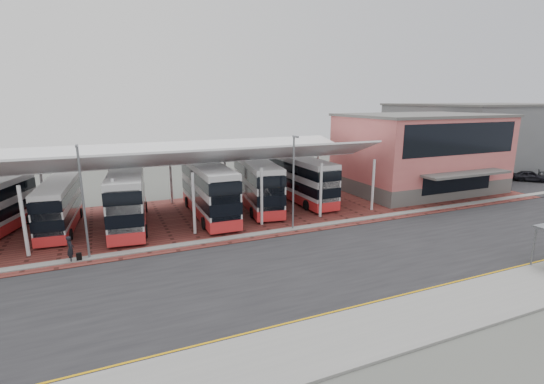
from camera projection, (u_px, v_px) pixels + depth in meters
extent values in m
plane|color=#4B4D47|center=(307.00, 260.00, 27.57)|extent=(140.00, 140.00, 0.00)
cube|color=black|center=(314.00, 265.00, 26.68)|extent=(120.00, 14.00, 0.02)
cube|color=maroon|center=(263.00, 210.00, 39.94)|extent=(72.00, 16.00, 0.06)
cube|color=slate|center=(394.00, 324.00, 19.53)|extent=(120.00, 4.00, 0.14)
cube|color=slate|center=(272.00, 232.00, 33.09)|extent=(120.00, 0.80, 0.14)
cube|color=#D29507|center=(369.00, 306.00, 21.32)|extent=(120.00, 0.12, 0.01)
cube|color=#D29507|center=(366.00, 304.00, 21.59)|extent=(120.00, 0.12, 0.01)
cylinder|color=silver|center=(24.00, 222.00, 27.55)|extent=(0.26, 0.26, 5.20)
cylinder|color=silver|center=(43.00, 193.00, 37.44)|extent=(0.26, 0.26, 4.60)
cylinder|color=silver|center=(115.00, 212.00, 29.89)|extent=(0.26, 0.26, 5.20)
cylinder|color=silver|center=(111.00, 187.00, 39.77)|extent=(0.26, 0.26, 4.60)
cylinder|color=silver|center=(194.00, 204.00, 32.22)|extent=(0.26, 0.26, 5.20)
cylinder|color=silver|center=(171.00, 182.00, 42.10)|extent=(0.26, 0.26, 4.60)
cylinder|color=silver|center=(262.00, 197.00, 34.56)|extent=(0.26, 0.26, 5.20)
cylinder|color=silver|center=(225.00, 178.00, 44.44)|extent=(0.26, 0.26, 4.60)
cylinder|color=silver|center=(321.00, 191.00, 36.89)|extent=(0.26, 0.26, 5.20)
cylinder|color=silver|center=(274.00, 174.00, 46.77)|extent=(0.26, 0.26, 4.60)
cylinder|color=silver|center=(373.00, 185.00, 39.22)|extent=(0.26, 0.26, 5.20)
cylinder|color=silver|center=(317.00, 170.00, 49.10)|extent=(0.26, 0.26, 4.60)
cube|color=silver|center=(186.00, 158.00, 33.38)|extent=(37.00, 4.95, 1.95)
cube|color=silver|center=(174.00, 152.00, 38.42)|extent=(37.00, 7.12, 1.43)
cube|color=#575552|center=(417.00, 182.00, 48.80)|extent=(18.00, 12.00, 1.80)
cube|color=#CC6563|center=(420.00, 146.00, 47.76)|extent=(18.00, 12.00, 7.20)
cube|color=black|center=(461.00, 139.00, 42.18)|extent=(16.00, 0.25, 3.40)
cube|color=black|center=(457.00, 182.00, 43.26)|extent=(10.00, 0.25, 2.20)
cube|color=#575552|center=(466.00, 174.00, 42.02)|extent=(11.00, 2.40, 0.25)
cube|color=#575552|center=(422.00, 115.00, 46.91)|extent=(18.40, 12.40, 0.30)
cube|color=#5D5F61|center=(490.00, 135.00, 66.50)|extent=(30.00, 20.00, 10.00)
cube|color=#575552|center=(494.00, 104.00, 65.32)|extent=(30.50, 20.50, 0.30)
cylinder|color=slate|center=(83.00, 204.00, 26.83)|extent=(0.16, 0.16, 8.00)
cube|color=slate|center=(77.00, 146.00, 25.64)|extent=(0.15, 0.90, 0.15)
cylinder|color=slate|center=(293.00, 184.00, 33.05)|extent=(0.16, 0.16, 8.00)
cube|color=slate|center=(296.00, 137.00, 31.86)|extent=(0.15, 0.90, 0.15)
cylinder|color=black|center=(0.00, 219.00, 35.02)|extent=(0.57, 1.01, 0.97)
cylinder|color=black|center=(29.00, 219.00, 35.21)|extent=(0.57, 1.01, 0.97)
cube|color=silver|center=(59.00, 205.00, 33.41)|extent=(3.10, 10.06, 3.87)
cube|color=red|center=(61.00, 222.00, 33.77)|extent=(3.14, 10.10, 0.81)
cube|color=black|center=(60.00, 209.00, 33.50)|extent=(3.14, 10.10, 0.86)
cube|color=black|center=(57.00, 193.00, 33.17)|extent=(3.14, 10.10, 0.86)
cube|color=black|center=(47.00, 223.00, 28.90)|extent=(2.03, 0.27, 3.24)
cylinder|color=black|center=(38.00, 237.00, 30.53)|extent=(0.33, 0.92, 0.90)
cylinder|color=black|center=(70.00, 234.00, 31.23)|extent=(0.33, 0.92, 0.90)
cylinder|color=black|center=(54.00, 215.00, 36.38)|extent=(0.33, 0.92, 0.90)
cylinder|color=black|center=(81.00, 213.00, 37.07)|extent=(0.33, 0.92, 0.90)
cube|color=silver|center=(128.00, 197.00, 34.40)|extent=(3.99, 12.12, 4.65)
cube|color=red|center=(129.00, 217.00, 34.84)|extent=(4.04, 12.17, 0.97)
cube|color=black|center=(128.00, 202.00, 34.51)|extent=(4.04, 12.17, 1.03)
cube|color=black|center=(126.00, 183.00, 34.11)|extent=(4.04, 12.17, 1.03)
cube|color=black|center=(124.00, 217.00, 28.95)|extent=(2.43, 0.37, 3.89)
cylinder|color=black|center=(109.00, 234.00, 30.95)|extent=(0.42, 1.11, 1.08)
cylinder|color=black|center=(145.00, 231.00, 31.73)|extent=(0.42, 1.11, 1.08)
cylinder|color=black|center=(116.00, 209.00, 38.02)|extent=(0.42, 1.11, 1.08)
cylinder|color=black|center=(146.00, 207.00, 38.80)|extent=(0.42, 1.11, 1.08)
cube|color=silver|center=(208.00, 189.00, 37.19)|extent=(2.95, 12.12, 4.72)
cube|color=red|center=(209.00, 208.00, 37.64)|extent=(3.00, 12.16, 0.99)
cube|color=black|center=(209.00, 194.00, 37.31)|extent=(3.00, 12.16, 1.04)
cube|color=black|center=(208.00, 176.00, 36.90)|extent=(3.00, 12.16, 1.04)
cube|color=black|center=(226.00, 205.00, 31.84)|extent=(2.47, 0.15, 3.95)
cylinder|color=black|center=(204.00, 223.00, 33.69)|extent=(0.33, 1.10, 1.10)
cylinder|color=black|center=(235.00, 220.00, 34.71)|extent=(0.33, 1.10, 1.10)
cylinder|color=black|center=(187.00, 202.00, 40.63)|extent=(0.33, 1.10, 1.10)
cylinder|color=black|center=(213.00, 199.00, 41.66)|extent=(0.33, 1.10, 1.10)
cube|color=silver|center=(257.00, 183.00, 40.30)|extent=(4.37, 12.00, 4.59)
cube|color=red|center=(257.00, 200.00, 40.73)|extent=(4.42, 12.05, 0.96)
cube|color=black|center=(257.00, 187.00, 40.41)|extent=(4.42, 12.05, 1.01)
cube|color=black|center=(257.00, 171.00, 40.01)|extent=(4.42, 12.05, 1.01)
cube|color=black|center=(272.00, 197.00, 34.86)|extent=(2.39, 0.46, 3.84)
cylinder|color=black|center=(252.00, 213.00, 36.90)|extent=(0.45, 1.10, 1.07)
cylinder|color=black|center=(280.00, 211.00, 37.57)|extent=(0.45, 1.10, 1.07)
cylinder|color=black|center=(238.00, 194.00, 43.95)|extent=(0.45, 1.10, 1.07)
cylinder|color=black|center=(261.00, 193.00, 44.63)|extent=(0.45, 1.10, 1.07)
cube|color=silver|center=(301.00, 178.00, 42.86)|extent=(2.78, 11.54, 4.50)
cube|color=red|center=(301.00, 194.00, 43.28)|extent=(2.83, 11.58, 0.94)
cube|color=black|center=(301.00, 182.00, 42.97)|extent=(2.83, 11.58, 0.99)
cube|color=black|center=(301.00, 167.00, 42.58)|extent=(2.83, 11.58, 0.99)
cube|color=black|center=(329.00, 190.00, 37.84)|extent=(2.35, 0.14, 3.76)
cylinder|color=black|center=(307.00, 205.00, 39.53)|extent=(0.31, 1.05, 1.05)
cylinder|color=black|center=(329.00, 202.00, 40.58)|extent=(0.31, 1.05, 1.05)
cylinder|color=black|center=(276.00, 190.00, 46.05)|extent=(0.31, 1.05, 1.05)
cylinder|color=black|center=(295.00, 188.00, 47.11)|extent=(0.31, 1.05, 1.05)
imported|color=black|center=(70.00, 249.00, 26.91)|extent=(0.54, 0.73, 1.85)
cube|color=black|center=(79.00, 257.00, 27.15)|extent=(0.34, 0.24, 0.59)
imported|color=black|center=(530.00, 176.00, 53.31)|extent=(4.24, 4.26, 1.46)
cylinder|color=slate|center=(534.00, 246.00, 26.12)|extent=(0.11, 0.11, 2.64)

